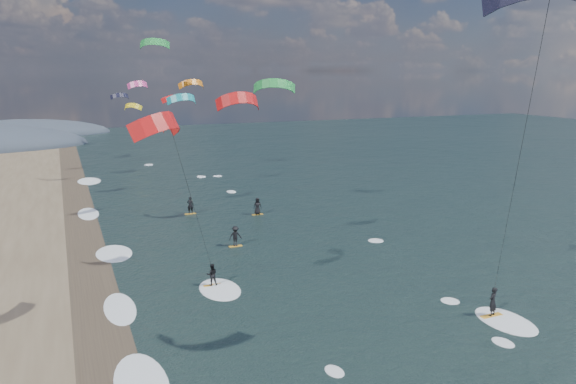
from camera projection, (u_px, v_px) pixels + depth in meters
name	position (u px, v px, depth m)	size (l,w,h in m)	color
wet_sand_strip	(105.00, 349.00, 28.84)	(3.00, 240.00, 0.00)	#382D23
kitesurfer_near_a	(539.00, 70.00, 24.12)	(7.91, 8.88, 18.24)	gold
kitesurfer_near_b	(188.00, 186.00, 31.16)	(6.80, 8.99, 12.72)	gold
far_kitesurfers	(233.00, 219.00, 50.88)	(7.22, 12.59, 1.76)	gold
bg_kite_field	(169.00, 89.00, 70.95)	(13.26, 77.23, 10.33)	red
shoreline_surf	(119.00, 310.00, 33.58)	(2.40, 79.40, 0.11)	white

